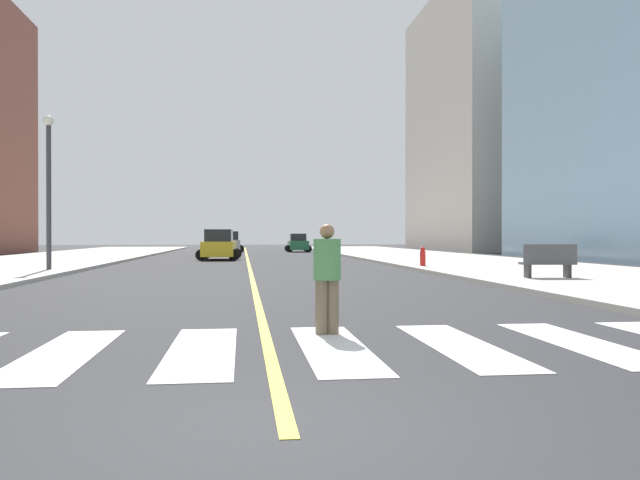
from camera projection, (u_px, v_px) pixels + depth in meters
ground_plane at (290, 440)px, 4.98m from camera, size 220.00×220.00×0.00m
sidewalk_kerb_east at (557, 273)px, 26.28m from camera, size 10.00×120.00×0.15m
crosswalk_paint at (269, 349)px, 8.95m from camera, size 13.50×4.00×0.01m
lane_divider_paint at (247, 258)px, 44.70m from camera, size 0.16×80.00×0.01m
parking_garage_concrete at (514, 124)px, 71.28m from camera, size 18.00×24.00×27.36m
car_green_nearest at (298, 243)px, 63.01m from camera, size 2.47×3.94×1.75m
car_silver_second at (229, 243)px, 60.34m from camera, size 2.80×4.42×1.96m
car_yellow_third at (219, 246)px, 42.11m from camera, size 2.86×4.46×1.96m
park_bench at (548, 262)px, 21.84m from camera, size 1.84×0.70×1.12m
pedestrian_crossing at (327, 274)px, 10.28m from camera, size 0.43×0.43×1.74m
fire_hydrant at (423, 257)px, 30.50m from camera, size 0.26×0.26×0.89m
street_lamp at (49, 177)px, 27.27m from camera, size 0.44×0.44×6.42m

